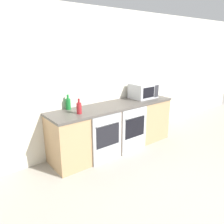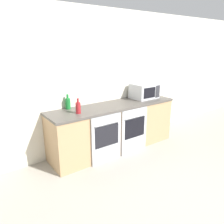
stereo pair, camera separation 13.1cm
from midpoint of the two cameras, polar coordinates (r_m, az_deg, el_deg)
The scene contains 8 objects.
ground_plane at distance 3.23m, azimuth 27.37°, elevation -22.35°, with size 16.00×16.00×0.00m, color gray.
wall_back at distance 4.25m, azimuth -1.40°, elevation 8.26°, with size 10.00×0.06×2.60m.
counter_back at distance 4.19m, azimuth 1.43°, elevation -3.95°, with size 2.54×0.67×0.89m.
oven_left at distance 3.72m, azimuth -0.42°, elevation -7.01°, with size 0.59×0.06×0.85m.
oven_right at distance 4.09m, azimuth 6.74°, elevation -4.85°, with size 0.59×0.06×0.85m.
microwave at distance 4.59m, azimuth 9.23°, elevation 5.47°, with size 0.52×0.40×0.31m.
bottle_green at distance 3.82m, azimuth -10.50°, elevation 2.27°, with size 0.09×0.09×0.26m.
bottle_red at distance 3.55m, azimuth -7.80°, elevation 1.17°, with size 0.08×0.08×0.25m.
Camera 2 is at (-2.34, -0.99, 1.95)m, focal length 35.00 mm.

